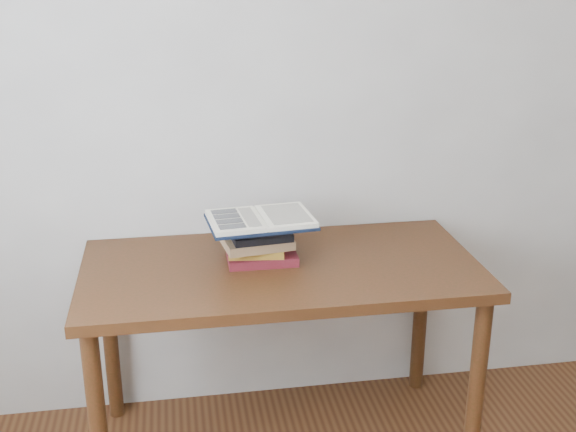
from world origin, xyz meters
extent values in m
cube|color=silver|center=(0.00, 1.75, 1.30)|extent=(3.50, 0.04, 2.60)
cube|color=#4A2312|center=(-0.10, 1.38, 0.75)|extent=(1.44, 0.72, 0.04)
cylinder|color=#4A2312|center=(-0.75, 1.08, 0.36)|extent=(0.06, 0.06, 0.73)
cylinder|color=#4A2312|center=(0.56, 1.08, 0.36)|extent=(0.06, 0.06, 0.73)
cylinder|color=#4A2312|center=(-0.75, 1.68, 0.36)|extent=(0.06, 0.06, 0.73)
cylinder|color=#4A2312|center=(0.56, 1.68, 0.36)|extent=(0.06, 0.06, 0.73)
cube|color=maroon|center=(-0.16, 1.42, 0.79)|extent=(0.25, 0.16, 0.03)
cube|color=olive|center=(-0.18, 1.42, 0.82)|extent=(0.21, 0.15, 0.03)
cube|color=olive|center=(-0.18, 1.43, 0.85)|extent=(0.27, 0.22, 0.03)
cube|color=black|center=(-0.16, 1.42, 0.88)|extent=(0.23, 0.17, 0.03)
cube|color=black|center=(-0.16, 1.42, 0.91)|extent=(0.22, 0.17, 0.03)
cube|color=black|center=(-0.16, 1.42, 0.93)|extent=(0.40, 0.29, 0.01)
cube|color=#EDE8CD|center=(-0.26, 1.41, 0.94)|extent=(0.20, 0.26, 0.02)
cube|color=#EDE8CD|center=(-0.07, 1.43, 0.94)|extent=(0.20, 0.26, 0.02)
cylinder|color=#EDE8CD|center=(-0.16, 1.42, 0.94)|extent=(0.04, 0.25, 0.01)
cube|color=black|center=(-0.29, 1.49, 0.95)|extent=(0.10, 0.05, 0.00)
cube|color=black|center=(-0.28, 1.44, 0.95)|extent=(0.10, 0.05, 0.00)
cube|color=black|center=(-0.28, 1.38, 0.95)|extent=(0.10, 0.05, 0.00)
cube|color=black|center=(-0.27, 1.33, 0.95)|extent=(0.10, 0.05, 0.00)
cube|color=beige|center=(-0.20, 1.42, 0.95)|extent=(0.07, 0.21, 0.00)
cube|color=beige|center=(-0.07, 1.43, 0.95)|extent=(0.16, 0.22, 0.00)
camera|label=1|loc=(-0.46, -0.99, 1.83)|focal=45.00mm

